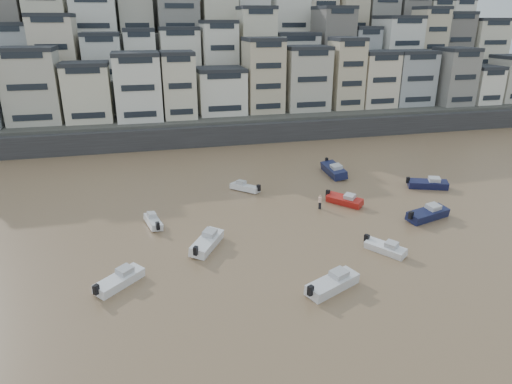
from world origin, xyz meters
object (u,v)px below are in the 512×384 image
object	(u,v)px
boat_i	(334,169)
boat_c	(207,241)
boat_h	(245,186)
boat_f	(153,220)
boat_g	(428,183)
boat_b	(385,247)
boat_a	(333,282)
boat_d	(428,213)
boat_j	(119,279)
boat_e	(345,199)
person_pink	(320,202)

from	to	relation	value
boat_i	boat_c	bearing A→B (deg)	-46.47
boat_h	boat_f	bearing A→B (deg)	79.02
boat_g	boat_b	bearing A→B (deg)	-112.93
boat_g	boat_a	bearing A→B (deg)	-116.94
boat_f	boat_i	world-z (taller)	boat_i
boat_a	boat_b	size ratio (longest dim) A/B	1.27
boat_d	boat_i	distance (m)	17.44
boat_f	boat_h	size ratio (longest dim) A/B	0.95
boat_j	boat_e	bearing A→B (deg)	-18.47
boat_f	boat_j	distance (m)	11.92
boat_a	boat_f	world-z (taller)	boat_a
boat_h	boat_c	bearing A→B (deg)	109.29
boat_d	boat_j	xyz separation A→B (m)	(-32.77, -5.68, -0.12)
boat_h	boat_a	bearing A→B (deg)	139.53
boat_c	boat_b	bearing A→B (deg)	-76.40
boat_g	boat_j	world-z (taller)	boat_g
boat_b	boat_f	bearing A→B (deg)	-151.60
boat_f	person_pink	distance (m)	19.07
person_pink	boat_i	bearing A→B (deg)	59.77
boat_f	boat_b	bearing A→B (deg)	-130.80
boat_b	boat_d	bearing A→B (deg)	92.23
boat_d	boat_i	xyz separation A→B (m)	(-3.89, 17.00, 0.11)
boat_b	boat_c	bearing A→B (deg)	-140.14
boat_g	boat_i	bearing A→B (deg)	161.29
person_pink	boat_f	bearing A→B (deg)	179.62
boat_j	boat_g	bearing A→B (deg)	-22.87
boat_f	boat_j	size ratio (longest dim) A/B	0.84
boat_f	boat_h	xyz separation A→B (m)	(11.95, 7.95, 0.03)
boat_f	boat_g	world-z (taller)	boat_g
boat_d	person_pink	size ratio (longest dim) A/B	3.32
boat_g	boat_i	xyz separation A→B (m)	(-9.76, 8.21, 0.15)
boat_c	boat_h	bearing A→B (deg)	5.01
boat_g	boat_c	bearing A→B (deg)	-141.31
boat_f	boat_h	world-z (taller)	boat_h
boat_c	boat_e	bearing A→B (deg)	-37.21
boat_d	boat_j	bearing A→B (deg)	173.54
boat_d	boat_b	bearing A→B (deg)	-161.43
boat_b	boat_j	xyz separation A→B (m)	(-24.32, 0.21, 0.08)
boat_d	boat_h	bearing A→B (deg)	125.73
boat_a	person_pink	world-z (taller)	person_pink
boat_c	boat_h	size ratio (longest dim) A/B	1.27
boat_c	boat_g	size ratio (longest dim) A/B	1.01
boat_a	boat_f	bearing A→B (deg)	104.85
boat_e	boat_i	xyz separation A→B (m)	(3.23, 10.76, 0.24)
boat_j	boat_b	bearing A→B (deg)	-43.89
boat_a	boat_h	world-z (taller)	boat_a
boat_a	boat_d	bearing A→B (deg)	8.57
boat_f	boat_i	bearing A→B (deg)	-78.26
boat_g	boat_i	size ratio (longest dim) A/B	0.84
boat_j	person_pink	xyz separation A→B (m)	(22.28, 11.35, 0.20)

